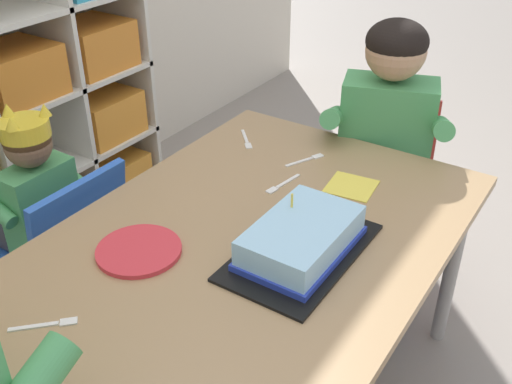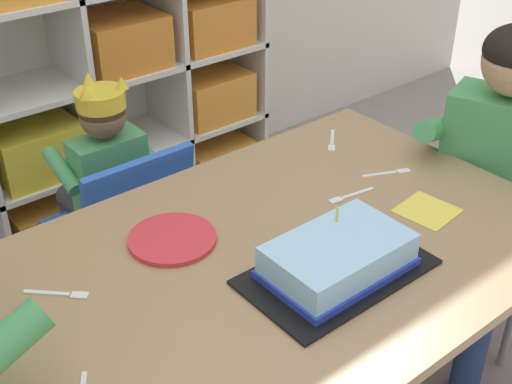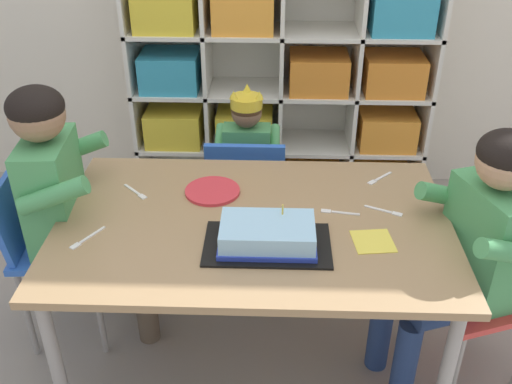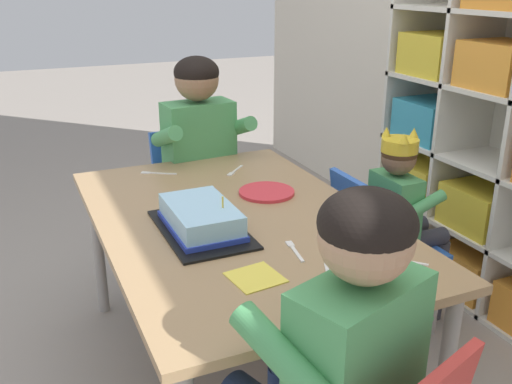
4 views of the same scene
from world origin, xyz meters
The scene contains 15 objects.
ground centered at (0.00, 0.00, 0.00)m, with size 16.00×16.00×0.00m, color gray.
activity_table centered at (0.00, 0.00, 0.56)m, with size 1.36×0.88×0.61m.
classroom_chair_blue centered at (-0.06, 0.61, 0.39)m, with size 0.37×0.36×0.65m.
child_with_crown centered at (-0.06, 0.73, 0.51)m, with size 0.30×0.31×0.83m.
classroom_chair_adult_side centered at (-0.78, 0.11, 0.44)m, with size 0.38×0.40×0.70m.
adult_helper_seated centered at (-0.67, 0.12, 0.65)m, with size 0.44×0.42×1.05m.
guest_at_table_side centered at (0.73, -0.07, 0.60)m, with size 0.48×0.46×0.99m.
birthday_cake_on_tray centered at (0.05, -0.14, 0.65)m, with size 0.41×0.24×0.12m.
paper_plate_stack centered at (-0.16, 0.18, 0.62)m, with size 0.20×0.20×0.01m, color #DB333D.
paper_napkin_square centered at (0.39, -0.11, 0.62)m, with size 0.13×0.13×0.00m, color #F4DB4C.
fork_near_cake_tray centered at (0.47, 0.30, 0.62)m, with size 0.11×0.10×0.00m.
fork_at_table_front_edge centered at (0.46, 0.07, 0.62)m, with size 0.13×0.07×0.00m.
fork_near_child_seat centered at (-0.44, 0.17, 0.62)m, with size 0.11×0.11×0.00m.
fork_scattered_mid_table centered at (0.29, 0.06, 0.62)m, with size 0.14×0.04×0.00m.
fork_beside_plate_stack centered at (-0.54, -0.13, 0.62)m, with size 0.09×0.13×0.00m.
Camera 4 is at (1.61, -0.64, 1.36)m, focal length 40.10 mm.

